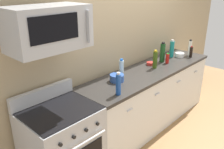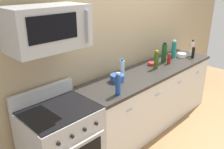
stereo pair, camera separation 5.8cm
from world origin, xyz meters
TOP-DOWN VIEW (x-y plane):
  - ground_plane at (0.00, 0.00)m, footprint 6.75×6.75m
  - back_wall at (0.00, 0.41)m, footprint 5.62×0.10m
  - counter_unit at (0.00, -0.00)m, footprint 2.53×0.66m
  - range_oven at (-1.64, 0.00)m, footprint 0.76×0.69m
  - microwave at (-1.64, 0.05)m, footprint 0.74×0.44m
  - bottle_water_clear at (-0.51, 0.14)m, footprint 0.06×0.06m
  - bottle_soy_sauce_dark at (0.97, -0.15)m, footprint 0.05×0.05m
  - bottle_soda_blue at (-0.96, -0.21)m, footprint 0.06×0.06m
  - bottle_vinegar_white at (1.06, -0.08)m, footprint 0.06×0.06m
  - bottle_olive_oil at (0.09, -0.01)m, footprint 0.07×0.07m
  - bottle_hot_sauce_red at (0.41, -0.02)m, footprint 0.05×0.05m
  - bottle_wine_green at (0.41, 0.07)m, footprint 0.08×0.08m
  - bottle_sparkling_teal at (0.75, 0.10)m, footprint 0.08×0.08m
  - bowl_red_small at (0.16, 0.12)m, footprint 0.12×0.12m
  - bowl_blue_mixing at (-0.68, 0.07)m, footprint 0.19×0.19m
  - bowl_white_ceramic at (0.86, 0.00)m, footprint 0.15×0.15m

SIDE VIEW (x-z plane):
  - ground_plane at x=0.00m, z-range 0.00..0.00m
  - counter_unit at x=0.00m, z-range 0.00..0.92m
  - range_oven at x=-1.64m, z-range -0.07..1.00m
  - bowl_red_small at x=0.16m, z-range 0.92..0.96m
  - bowl_white_ceramic at x=0.86m, z-range 0.92..0.99m
  - bowl_blue_mixing at x=-0.68m, z-range 0.92..1.01m
  - bottle_hot_sauce_red at x=0.41m, z-range 0.92..1.08m
  - bottle_soy_sauce_dark at x=0.97m, z-range 0.92..1.11m
  - bottle_water_clear at x=-0.51m, z-range 0.91..1.16m
  - bottle_soda_blue at x=-0.96m, z-range 0.91..1.19m
  - bottle_olive_oil at x=0.09m, z-range 0.91..1.19m
  - bottle_vinegar_white at x=1.06m, z-range 0.91..1.20m
  - bottle_sparkling_teal at x=0.75m, z-range 0.91..1.21m
  - bottle_wine_green at x=0.41m, z-range 0.91..1.24m
  - back_wall at x=0.00m, z-range 0.00..2.70m
  - microwave at x=-1.64m, z-range 1.55..1.95m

